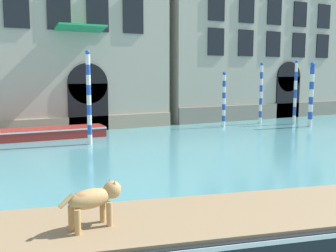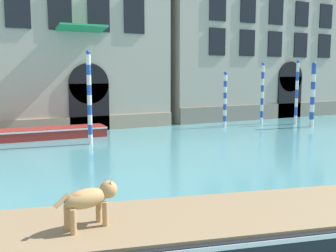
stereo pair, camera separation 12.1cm
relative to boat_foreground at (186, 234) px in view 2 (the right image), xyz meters
name	(u,v)px [view 2 (the right image)]	position (x,y,z in m)	size (l,w,h in m)	color
palazzo_right	(249,19)	(16.15, 19.15, 7.07)	(15.32, 6.13, 14.97)	#B2A893
boat_foreground	(186,234)	(0.00, 0.00, 0.00)	(8.54, 4.17, 0.75)	black
dog_on_deck	(90,198)	(-1.71, 0.26, 0.85)	(1.13, 0.49, 0.76)	tan
boat_moored_near_palazzo	(48,133)	(-0.04, 14.52, -0.12)	(5.88, 1.70, 0.54)	maroon
mooring_pole_0	(89,97)	(1.46, 11.92, 1.81)	(0.22, 0.22, 4.37)	white
mooring_pole_2	(297,92)	(15.44, 13.09, 1.69)	(0.20, 0.20, 4.15)	white
mooring_pole_3	(225,99)	(10.48, 14.00, 1.32)	(0.22, 0.22, 3.41)	white
mooring_pole_4	(313,94)	(15.37, 11.67, 1.62)	(0.28, 0.28, 3.98)	white
mooring_pole_5	(262,93)	(13.52, 14.17, 1.61)	(0.21, 0.21, 3.99)	white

